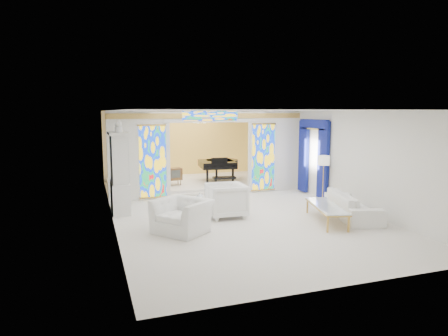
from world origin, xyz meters
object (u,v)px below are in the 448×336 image
object	(u,v)px
china_cabinet	(119,173)
armchair_right	(226,200)
coffee_table	(326,207)
grand_piano	(220,164)
sofa	(353,205)
tv_console	(174,174)
armchair_left	(182,216)

from	to	relation	value
china_cabinet	armchair_right	distance (m)	3.30
coffee_table	grand_piano	xyz separation A→B (m)	(-1.05, 6.11, 0.44)
armchair_right	sofa	world-z (taller)	armchair_right
china_cabinet	coffee_table	world-z (taller)	china_cabinet
china_cabinet	coffee_table	bearing A→B (deg)	-30.00
tv_console	china_cabinet	bearing A→B (deg)	-137.45
china_cabinet	coffee_table	xyz separation A→B (m)	(5.19, -3.00, -0.75)
coffee_table	tv_console	size ratio (longest dim) A/B	3.32
sofa	tv_console	distance (m)	6.86
china_cabinet	armchair_right	xyz separation A→B (m)	(2.78, -1.63, -0.69)
armchair_left	coffee_table	distance (m)	3.92
armchair_left	armchair_right	world-z (taller)	armchair_right
sofa	armchair_left	bearing A→B (deg)	104.51
grand_piano	tv_console	xyz separation A→B (m)	(-1.94, -0.33, -0.26)
grand_piano	china_cabinet	bearing A→B (deg)	-136.57
armchair_left	coffee_table	xyz separation A→B (m)	(3.91, -0.34, 0.01)
coffee_table	tv_console	xyz separation A→B (m)	(-2.99, 5.78, 0.18)
sofa	tv_console	bearing A→B (deg)	51.67
grand_piano	armchair_right	bearing A→B (deg)	-99.48
armchair_right	coffee_table	size ratio (longest dim) A/B	0.49
china_cabinet	armchair_left	xyz separation A→B (m)	(1.28, -2.66, -0.76)
china_cabinet	sofa	distance (m)	6.83
armchair_right	tv_console	distance (m)	4.45
armchair_left	sofa	xyz separation A→B (m)	(4.89, -0.16, -0.06)
armchair_left	coffee_table	size ratio (longest dim) A/B	0.58
armchair_left	grand_piano	size ratio (longest dim) A/B	0.49
armchair_left	sofa	size ratio (longest dim) A/B	0.53
armchair_right	sofa	size ratio (longest dim) A/B	0.44
armchair_left	sofa	bearing A→B (deg)	49.36
armchair_left	armchair_right	distance (m)	1.82
grand_piano	tv_console	distance (m)	1.98
armchair_right	tv_console	xyz separation A→B (m)	(-0.58, 4.41, 0.12)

